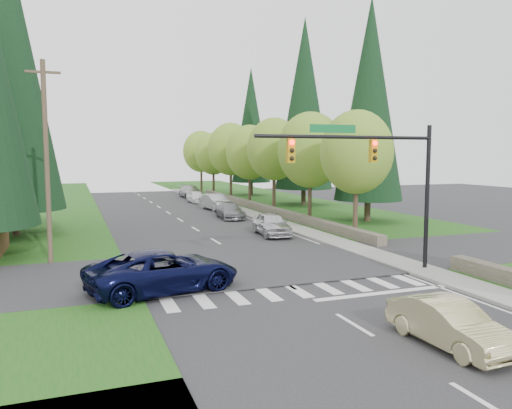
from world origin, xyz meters
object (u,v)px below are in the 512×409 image
suv_navy (164,271)px  parked_car_c (216,202)px  sedan_champagne (449,324)px  parked_car_a (272,224)px  parked_car_b (230,211)px  parked_car_e (191,192)px  parked_car_d (196,197)px

suv_navy → parked_car_c: size_ratio=1.26×
sedan_champagne → parked_car_a: bearing=79.7°
suv_navy → parked_car_c: bearing=-33.3°
parked_car_a → parked_car_b: 9.48m
parked_car_c → parked_car_e: 14.70m
parked_car_c → parked_car_d: size_ratio=1.21×
parked_car_d → parked_car_c: bearing=-90.6°
suv_navy → parked_car_c: (9.83, 27.51, -0.05)m
parked_car_e → parked_car_a: bearing=-94.2°
parked_car_c → parked_car_b: bearing=-102.6°
parked_car_c → parked_car_e: parked_car_c is taller
suv_navy → parked_car_d: (9.79, 35.47, -0.17)m
suv_navy → parked_car_d: 36.80m
sedan_champagne → parked_car_c: size_ratio=0.83×
sedan_champagne → parked_car_d: (3.16, 43.98, 0.02)m
parked_car_b → parked_car_d: (0.53, 14.55, 0.01)m
parked_car_e → parked_car_b: bearing=-95.4°
suv_navy → parked_car_a: suv_navy is taller
sedan_champagne → parked_car_b: 29.55m
sedan_champagne → parked_car_c: parked_car_c is taller
parked_car_e → suv_navy: bearing=-105.8°
parked_car_b → parked_car_c: (0.57, 6.59, 0.12)m
parked_car_a → parked_car_c: 16.07m
parked_car_e → sedan_champagne: bearing=-96.2°
parked_car_a → parked_car_e: size_ratio=0.86×
sedan_champagne → parked_car_b: parked_car_b is taller
suv_navy → parked_car_e: bearing=-27.8°
parked_car_d → parked_car_b: bearing=-92.9°
sedan_champagne → parked_car_e: 50.85m
parked_car_b → parked_car_d: 14.56m
parked_car_e → parked_car_c: bearing=-94.9°
suv_navy → sedan_champagne: bearing=-155.7°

